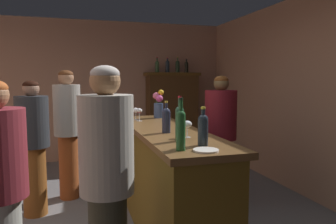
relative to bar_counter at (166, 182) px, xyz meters
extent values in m
cube|color=tan|center=(-0.56, 3.40, 0.79)|extent=(5.37, 0.12, 2.67)
cube|color=brown|center=(0.00, 0.00, -0.03)|extent=(0.53, 2.22, 1.03)
cube|color=brown|center=(0.00, 0.00, 0.51)|extent=(0.60, 2.31, 0.05)
cube|color=#442B14|center=(1.00, 3.08, 0.30)|extent=(0.98, 0.39, 1.69)
cube|color=#4A3211|center=(1.00, 3.08, 1.11)|extent=(1.06, 0.45, 0.06)
cylinder|color=#1F2539|center=(-0.06, -0.23, 0.63)|extent=(0.08, 0.08, 0.18)
sphere|color=#1F2539|center=(-0.06, -0.23, 0.72)|extent=(0.08, 0.08, 0.08)
cylinder|color=#1F2539|center=(-0.06, -0.23, 0.76)|extent=(0.02, 0.02, 0.08)
cylinder|color=gold|center=(-0.06, -0.23, 0.81)|extent=(0.03, 0.03, 0.02)
cylinder|color=#214B32|center=(-0.07, -0.63, 0.65)|extent=(0.07, 0.07, 0.24)
sphere|color=#214B32|center=(-0.07, -0.63, 0.77)|extent=(0.07, 0.07, 0.07)
cylinder|color=#214B32|center=(-0.07, -0.63, 0.82)|extent=(0.02, 0.02, 0.10)
cylinder|color=red|center=(-0.07, -0.63, 0.87)|extent=(0.03, 0.03, 0.02)
cylinder|color=#1E2731|center=(0.04, -0.84, 0.63)|extent=(0.07, 0.07, 0.19)
sphere|color=#1E2731|center=(0.04, -0.84, 0.72)|extent=(0.07, 0.07, 0.07)
cylinder|color=#1E2731|center=(0.04, -0.84, 0.76)|extent=(0.03, 0.03, 0.08)
cylinder|color=gold|center=(0.04, -0.84, 0.81)|extent=(0.03, 0.03, 0.02)
cylinder|color=#215328|center=(-0.17, -0.95, 0.65)|extent=(0.06, 0.06, 0.24)
sphere|color=#215328|center=(-0.17, -0.95, 0.77)|extent=(0.06, 0.06, 0.06)
cylinder|color=#215328|center=(-0.17, -0.95, 0.82)|extent=(0.03, 0.03, 0.10)
cylinder|color=black|center=(-0.17, -0.95, 0.88)|extent=(0.03, 0.03, 0.02)
cylinder|color=white|center=(0.04, -0.51, 0.54)|extent=(0.06, 0.06, 0.00)
cylinder|color=white|center=(0.04, -0.51, 0.58)|extent=(0.01, 0.01, 0.08)
ellipsoid|color=white|center=(0.04, -0.51, 0.64)|extent=(0.08, 0.08, 0.06)
cylinder|color=white|center=(-0.14, 0.64, 0.54)|extent=(0.07, 0.07, 0.00)
cylinder|color=white|center=(-0.14, 0.64, 0.58)|extent=(0.01, 0.01, 0.09)
ellipsoid|color=white|center=(-0.14, 0.64, 0.65)|extent=(0.07, 0.07, 0.06)
ellipsoid|color=maroon|center=(-0.14, 0.64, 0.64)|extent=(0.06, 0.06, 0.02)
cylinder|color=white|center=(-0.15, 0.77, 0.54)|extent=(0.07, 0.07, 0.00)
cylinder|color=white|center=(-0.15, 0.77, 0.58)|extent=(0.01, 0.01, 0.08)
ellipsoid|color=white|center=(-0.15, 0.77, 0.65)|extent=(0.07, 0.07, 0.06)
cylinder|color=#384B74|center=(0.15, 0.88, 0.62)|extent=(0.12, 0.12, 0.18)
cylinder|color=#38602D|center=(0.19, 0.87, 0.75)|extent=(0.01, 0.01, 0.21)
sphere|color=yellow|center=(0.19, 0.87, 0.85)|extent=(0.07, 0.07, 0.07)
cylinder|color=#38602D|center=(0.14, 0.91, 0.73)|extent=(0.01, 0.01, 0.18)
sphere|color=#D26415|center=(0.14, 0.91, 0.83)|extent=(0.05, 0.05, 0.05)
cylinder|color=#38602D|center=(0.12, 0.88, 0.73)|extent=(0.01, 0.01, 0.17)
sphere|color=#CA5A7E|center=(0.12, 0.88, 0.81)|extent=(0.08, 0.08, 0.08)
cylinder|color=#38602D|center=(0.16, 0.84, 0.71)|extent=(0.01, 0.01, 0.13)
sphere|color=#C8468F|center=(0.16, 0.84, 0.78)|extent=(0.09, 0.09, 0.09)
cylinder|color=white|center=(-0.01, -1.02, 0.54)|extent=(0.17, 0.17, 0.01)
cylinder|color=#2E4E2C|center=(0.70, 3.08, 1.24)|extent=(0.08, 0.08, 0.18)
sphere|color=#2E4E2C|center=(0.70, 3.08, 1.33)|extent=(0.08, 0.08, 0.08)
cylinder|color=#2E4E2C|center=(0.70, 3.08, 1.38)|extent=(0.02, 0.02, 0.10)
cylinder|color=#B7172B|center=(0.70, 3.08, 1.43)|extent=(0.03, 0.03, 0.02)
cylinder|color=#212B36|center=(0.91, 3.08, 1.24)|extent=(0.08, 0.08, 0.20)
sphere|color=#212B36|center=(0.91, 3.08, 1.34)|extent=(0.08, 0.08, 0.08)
cylinder|color=#212B36|center=(0.91, 3.08, 1.38)|extent=(0.03, 0.03, 0.08)
cylinder|color=#A9142C|center=(0.91, 3.08, 1.43)|extent=(0.03, 0.03, 0.02)
cylinder|color=#1F341F|center=(1.12, 3.08, 1.24)|extent=(0.08, 0.08, 0.20)
sphere|color=#1F341F|center=(1.12, 3.08, 1.34)|extent=(0.08, 0.08, 0.08)
cylinder|color=#1F341F|center=(1.12, 3.08, 1.39)|extent=(0.03, 0.03, 0.10)
cylinder|color=gold|center=(1.12, 3.08, 1.45)|extent=(0.03, 0.03, 0.02)
cylinder|color=black|center=(1.30, 3.08, 1.23)|extent=(0.07, 0.07, 0.18)
sphere|color=black|center=(1.30, 3.08, 1.32)|extent=(0.07, 0.07, 0.07)
cylinder|color=black|center=(1.30, 3.08, 1.36)|extent=(0.03, 0.03, 0.07)
cylinder|color=black|center=(1.30, 3.08, 1.41)|extent=(0.03, 0.03, 0.02)
cylinder|color=#9F9B91|center=(-0.65, -0.91, 0.60)|extent=(0.35, 0.35, 0.63)
sphere|color=#996C46|center=(-0.65, -0.91, 1.00)|extent=(0.19, 0.19, 0.19)
ellipsoid|color=#AFA7A0|center=(-0.65, -0.91, 1.04)|extent=(0.18, 0.18, 0.11)
cylinder|color=brown|center=(-1.31, 0.89, -0.15)|extent=(0.26, 0.26, 0.79)
cylinder|color=#25282C|center=(-1.31, 0.89, 0.54)|extent=(0.36, 0.36, 0.58)
sphere|color=#89644F|center=(-1.31, 0.89, 0.91)|extent=(0.18, 0.18, 0.18)
ellipsoid|color=black|center=(-1.31, 0.89, 0.95)|extent=(0.17, 0.17, 0.10)
cylinder|color=brown|center=(-0.94, 1.33, -0.13)|extent=(0.25, 0.25, 0.83)
cylinder|color=#9E9A91|center=(-0.94, 1.33, 0.62)|extent=(0.34, 0.34, 0.65)
sphere|color=#9B6B4C|center=(-0.94, 1.33, 1.03)|extent=(0.19, 0.19, 0.19)
ellipsoid|color=#532C15|center=(-0.94, 1.33, 1.08)|extent=(0.18, 0.18, 0.11)
cylinder|color=#9A9D92|center=(0.84, 0.54, -0.13)|extent=(0.28, 0.28, 0.83)
cylinder|color=maroon|center=(0.84, 0.54, 0.59)|extent=(0.38, 0.38, 0.59)
sphere|color=brown|center=(0.84, 0.54, 0.96)|extent=(0.18, 0.18, 0.18)
ellipsoid|color=brown|center=(0.84, 0.54, 1.00)|extent=(0.17, 0.17, 0.10)
camera|label=1|loc=(-0.84, -2.94, 1.01)|focal=34.09mm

